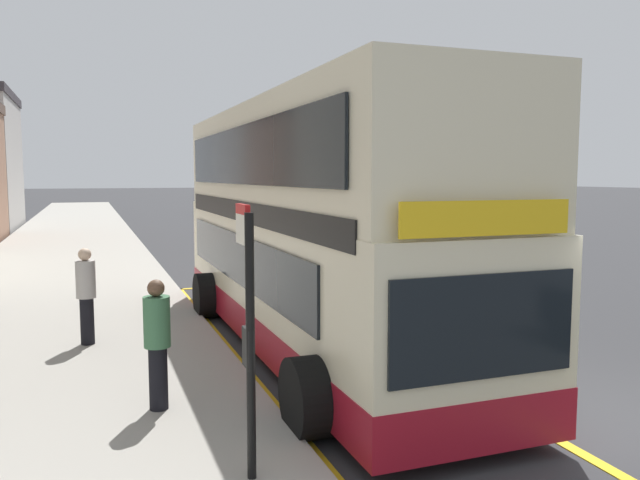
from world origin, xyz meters
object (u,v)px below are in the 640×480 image
parked_car_navy_far (222,203)px  pedestrian_waiting_near_sign (86,292)px  pedestrian_further_back (157,339)px  double_decker_bus (309,235)px  parked_car_navy_ahead (345,228)px  bus_stop_sign (248,319)px

parked_car_navy_far → pedestrian_waiting_near_sign: pedestrian_waiting_near_sign is taller
pedestrian_further_back → pedestrian_waiting_near_sign: bearing=103.1°
parked_car_navy_far → pedestrian_further_back: pedestrian_further_back is taller
double_decker_bus → pedestrian_further_back: double_decker_bus is taller
parked_car_navy_ahead → pedestrian_waiting_near_sign: bearing=-128.7°
pedestrian_further_back → parked_car_navy_ahead: bearing=60.7°
double_decker_bus → pedestrian_further_back: size_ratio=6.42×
parked_car_navy_ahead → parked_car_navy_far: bearing=88.8°
bus_stop_sign → pedestrian_waiting_near_sign: 6.07m
bus_stop_sign → pedestrian_waiting_near_sign: bearing=104.7°
double_decker_bus → bus_stop_sign: double_decker_bus is taller
double_decker_bus → parked_car_navy_ahead: bearing=65.2°
double_decker_bus → parked_car_navy_ahead: (7.01, 15.17, -1.26)m
parked_car_navy_ahead → parked_car_navy_far: 27.68m
parked_car_navy_far → bus_stop_sign: bearing=80.0°
parked_car_navy_far → pedestrian_further_back: 46.62m
bus_stop_sign → parked_car_navy_far: (9.37, 47.68, -0.94)m
parked_car_navy_far → pedestrian_further_back: (-10.04, -45.52, 0.26)m
pedestrian_waiting_near_sign → pedestrian_further_back: (0.86, -3.68, -0.02)m
double_decker_bus → bus_stop_sign: (-2.34, -4.83, -0.32)m
double_decker_bus → parked_car_navy_far: (7.04, 42.85, -1.26)m
bus_stop_sign → parked_car_navy_ahead: bus_stop_sign is taller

